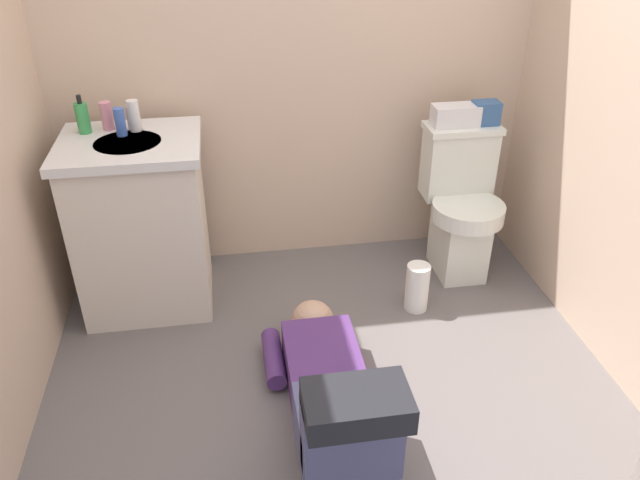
% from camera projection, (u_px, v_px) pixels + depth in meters
% --- Properties ---
extents(ground_plane, '(2.80, 3.12, 0.04)m').
position_uv_depth(ground_plane, '(332.00, 387.00, 2.52)').
color(ground_plane, '#655D5C').
extents(wall_back, '(2.46, 0.08, 2.40)m').
position_uv_depth(wall_back, '(293.00, 22.00, 2.83)').
color(wall_back, '#D0B096').
rests_on(wall_back, ground_plane).
extents(toilet, '(0.36, 0.46, 0.75)m').
position_uv_depth(toilet, '(460.00, 204.00, 3.07)').
color(toilet, silver).
rests_on(toilet, ground_plane).
extents(vanity_cabinet, '(0.60, 0.52, 0.82)m').
position_uv_depth(vanity_cabinet, '(142.00, 223.00, 2.80)').
color(vanity_cabinet, beige).
rests_on(vanity_cabinet, ground_plane).
extents(faucet, '(0.02, 0.02, 0.10)m').
position_uv_depth(faucet, '(129.00, 118.00, 2.69)').
color(faucet, silver).
rests_on(faucet, vanity_cabinet).
extents(person_plumber, '(0.39, 1.06, 0.52)m').
position_uv_depth(person_plumber, '(332.00, 391.00, 2.23)').
color(person_plumber, '#512D6B').
rests_on(person_plumber, ground_plane).
extents(tissue_box, '(0.22, 0.11, 0.10)m').
position_uv_depth(tissue_box, '(455.00, 115.00, 2.92)').
color(tissue_box, silver).
rests_on(tissue_box, toilet).
extents(toiletry_bag, '(0.12, 0.09, 0.11)m').
position_uv_depth(toiletry_bag, '(486.00, 113.00, 2.94)').
color(toiletry_bag, '#33598C').
rests_on(toiletry_bag, toilet).
extents(soap_dispenser, '(0.06, 0.06, 0.17)m').
position_uv_depth(soap_dispenser, '(83.00, 118.00, 2.64)').
color(soap_dispenser, green).
rests_on(soap_dispenser, vanity_cabinet).
extents(bottle_pink, '(0.05, 0.05, 0.12)m').
position_uv_depth(bottle_pink, '(107.00, 116.00, 2.68)').
color(bottle_pink, pink).
rests_on(bottle_pink, vanity_cabinet).
extents(bottle_blue, '(0.04, 0.04, 0.12)m').
position_uv_depth(bottle_blue, '(120.00, 122.00, 2.61)').
color(bottle_blue, '#3F63BD').
rests_on(bottle_blue, vanity_cabinet).
extents(bottle_white, '(0.05, 0.05, 0.14)m').
position_uv_depth(bottle_white, '(134.00, 116.00, 2.66)').
color(bottle_white, white).
rests_on(bottle_white, vanity_cabinet).
extents(paper_towel_roll, '(0.11, 0.11, 0.24)m').
position_uv_depth(paper_towel_roll, '(417.00, 287.00, 2.89)').
color(paper_towel_roll, white).
rests_on(paper_towel_roll, ground_plane).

